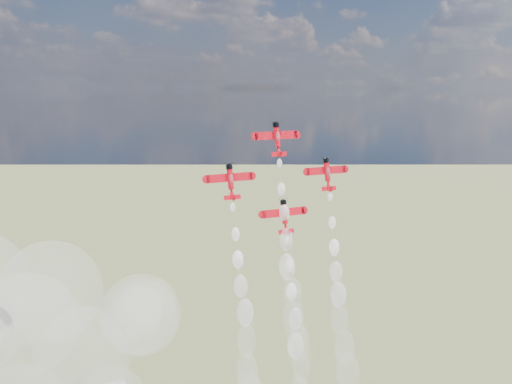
{
  "coord_description": "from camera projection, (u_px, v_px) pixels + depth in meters",
  "views": [
    {
      "loc": [
        -44.83,
        -93.7,
        125.69
      ],
      "look_at": [
        12.19,
        17.12,
        104.09
      ],
      "focal_mm": 42.0,
      "sensor_mm": 36.0,
      "label": 1
    }
  ],
  "objects": [
    {
      "name": "plane_right",
      "position": [
        327.0,
        173.0,
        134.05
      ],
      "size": [
        10.44,
        3.66,
        7.38
      ],
      "rotation": [
        1.36,
        0.0,
        0.0
      ],
      "color": "red",
      "rests_on": "ground"
    },
    {
      "name": "plane_lead",
      "position": [
        277.0,
        138.0,
        128.78
      ],
      "size": [
        10.44,
        3.66,
        7.38
      ],
      "rotation": [
        1.36,
        0.0,
        0.0
      ],
      "color": "red",
      "rests_on": "ground"
    },
    {
      "name": "plane_slot",
      "position": [
        285.0,
        216.0,
        128.57
      ],
      "size": [
        10.44,
        3.66,
        7.38
      ],
      "rotation": [
        1.36,
        0.0,
        0.0
      ],
      "color": "red",
      "rests_on": "ground"
    },
    {
      "name": "smoke_trail_left",
      "position": [
        248.0,
        358.0,
        122.64
      ],
      "size": [
        5.48,
        11.3,
        41.06
      ],
      "color": "white",
      "rests_on": "plane_left"
    },
    {
      "name": "smoke_trail_right",
      "position": [
        343.0,
        336.0,
        133.49
      ],
      "size": [
        5.37,
        11.1,
        41.66
      ],
      "color": "white",
      "rests_on": "plane_right"
    },
    {
      "name": "plane_left",
      "position": [
        231.0,
        181.0,
        123.29
      ],
      "size": [
        10.44,
        3.66,
        7.38
      ],
      "rotation": [
        1.36,
        0.0,
        0.0
      ],
      "color": "red",
      "rests_on": "ground"
    },
    {
      "name": "drifted_smoke_cloud",
      "position": [
        51.0,
        357.0,
        117.69
      ],
      "size": [
        50.17,
        37.73,
        57.82
      ],
      "color": "white",
      "rests_on": "ground"
    },
    {
      "name": "smoke_trail_lead",
      "position": [
        293.0,
        308.0,
        128.31
      ],
      "size": [
        5.31,
        10.99,
        41.23
      ],
      "color": "white",
      "rests_on": "plane_lead"
    }
  ]
}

